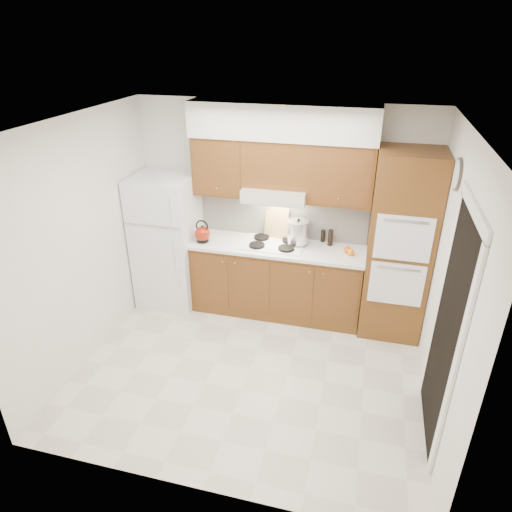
{
  "coord_description": "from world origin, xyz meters",
  "views": [
    {
      "loc": [
        1.02,
        -3.74,
        3.33
      ],
      "look_at": [
        -0.05,
        0.45,
        1.15
      ],
      "focal_mm": 32.0,
      "sensor_mm": 36.0,
      "label": 1
    }
  ],
  "objects_px": {
    "kettle": "(202,234)",
    "fridge": "(168,241)",
    "stock_pot": "(298,232)",
    "oven_cabinet": "(399,247)"
  },
  "relations": [
    {
      "from": "oven_cabinet",
      "to": "stock_pot",
      "type": "xyz_separation_m",
      "value": [
        -1.18,
        0.12,
        0.0
      ]
    },
    {
      "from": "stock_pot",
      "to": "fridge",
      "type": "bearing_deg",
      "value": -174.66
    },
    {
      "from": "fridge",
      "to": "kettle",
      "type": "xyz_separation_m",
      "value": [
        0.51,
        -0.07,
        0.19
      ]
    },
    {
      "from": "kettle",
      "to": "oven_cabinet",
      "type": "bearing_deg",
      "value": 2.28
    },
    {
      "from": "oven_cabinet",
      "to": "kettle",
      "type": "bearing_deg",
      "value": -177.45
    },
    {
      "from": "fridge",
      "to": "stock_pot",
      "type": "xyz_separation_m",
      "value": [
        1.66,
        0.16,
        0.24
      ]
    },
    {
      "from": "oven_cabinet",
      "to": "kettle",
      "type": "relative_size",
      "value": 11.58
    },
    {
      "from": "kettle",
      "to": "fridge",
      "type": "bearing_deg",
      "value": 171.98
    },
    {
      "from": "oven_cabinet",
      "to": "stock_pot",
      "type": "height_order",
      "value": "oven_cabinet"
    },
    {
      "from": "oven_cabinet",
      "to": "kettle",
      "type": "distance_m",
      "value": 2.34
    }
  ]
}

